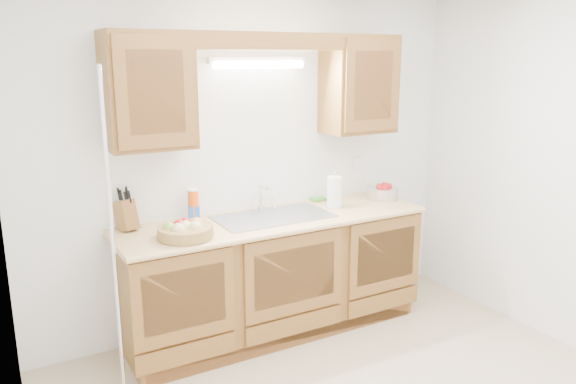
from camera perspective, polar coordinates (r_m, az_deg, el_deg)
room at (r=3.02m, az=9.18°, el=-1.70°), size 3.52×3.50×2.50m
base_cabinets at (r=4.24m, az=-1.44°, el=-8.53°), size 2.20×0.60×0.86m
countertop at (r=4.08m, az=-1.38°, el=-2.88°), size 2.30×0.63×0.04m
upper_cabinet_left at (r=3.75m, az=-14.02°, el=9.95°), size 0.55×0.33×0.75m
upper_cabinet_right at (r=4.49m, az=7.20°, el=10.79°), size 0.55×0.33×0.75m
valance at (r=3.92m, az=-1.52°, el=15.09°), size 2.20×0.05×0.12m
fluorescent_fixture at (r=4.12m, az=-3.02°, el=13.02°), size 0.76×0.08×0.08m
sink at (r=4.12m, az=-1.51°, el=-3.50°), size 0.84×0.46×0.36m
wire_shelf_pole at (r=3.43m, az=-17.38°, el=-4.66°), size 0.03×0.03×2.00m
outlet_plate at (r=4.77m, az=7.00°, el=2.78°), size 0.08×0.01×0.12m
fruit_basket at (r=3.68m, az=-10.39°, el=-3.83°), size 0.40×0.40×0.11m
knife_block at (r=3.92m, az=-16.13°, el=-2.20°), size 0.15×0.19×0.30m
orange_canister at (r=4.02m, az=-9.58°, el=-1.32°), size 0.09×0.09×0.23m
soap_bottle at (r=4.02m, az=-9.56°, el=-1.76°), size 0.09×0.09×0.17m
sponge at (r=4.55m, az=3.13°, el=-0.76°), size 0.13×0.09×0.03m
paper_towel at (r=4.34m, az=4.74°, el=-0.02°), size 0.15×0.15×0.29m
apple_bowl at (r=4.66m, az=9.60°, el=0.00°), size 0.30×0.30×0.13m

